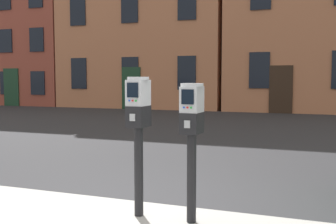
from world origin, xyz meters
The scene contains 5 objects.
ground_plane centered at (0.00, 0.00, 0.00)m, with size 160.00×160.00×0.00m, color #28282B.
parking_meter_near_kerb centered at (0.06, -0.23, 1.10)m, with size 0.23×0.26×1.39m.
parking_meter_twin_adjacent centered at (0.61, -0.23, 1.06)m, with size 0.23×0.26×1.33m.
townhouse_brick_corner centered at (-15.72, 17.35, 4.69)m, with size 8.43×5.83×9.37m.
townhouse_cream_stone centered at (-7.00, 17.41, 4.91)m, with size 8.86×5.95×9.80m.
Camera 1 is at (1.70, -3.86, 1.51)m, focal length 43.26 mm.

